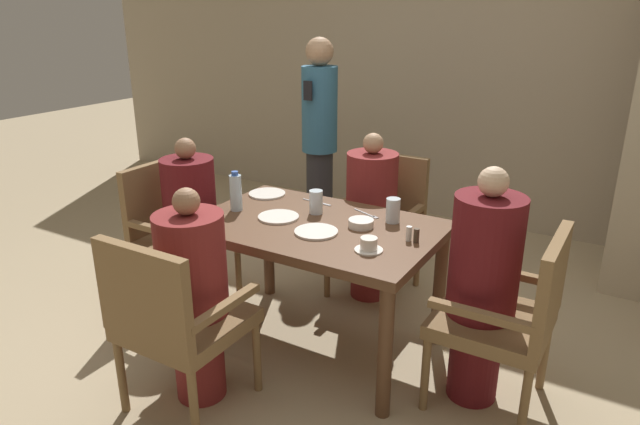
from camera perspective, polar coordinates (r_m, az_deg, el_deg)
The scene contains 24 objects.
ground_plane at distance 3.34m, azimuth -0.38°, elevation -12.86°, with size 16.00×16.00×0.00m, color tan.
wall_back at distance 5.04m, azimuth 14.32°, elevation 14.71°, with size 8.00×0.06×2.80m.
dining_table at distance 3.05m, azimuth -0.40°, elevation -2.83°, with size 1.28×0.84×0.73m.
chair_left_side at distance 3.70m, azimuth -14.24°, elevation -1.46°, with size 0.51×0.51×0.90m.
diner_in_left_chair at distance 3.59m, azimuth -12.75°, elevation -0.98°, with size 0.32×0.32×1.09m.
chair_far_side at distance 3.77m, azimuth 6.00°, elevation -0.54°, with size 0.51×0.51×0.90m.
diner_in_far_chair at distance 3.63m, azimuth 5.11°, elevation -0.29°, with size 0.32×0.32×1.09m.
chair_right_side at distance 2.77m, azimuth 18.49°, elevation -9.47°, with size 0.51×0.51×0.90m.
diner_in_right_chair at distance 2.75m, azimuth 15.91°, elevation -7.04°, with size 0.32×0.32×1.17m.
chair_near_corner at distance 2.68m, azimuth -14.42°, elevation -10.10°, with size 0.51×0.51×0.90m.
diner_in_near_chair at distance 2.74m, azimuth -12.48°, elevation -8.00°, with size 0.32×0.32×1.07m.
standing_host at distance 4.42m, azimuth -0.04°, elevation 7.57°, with size 0.27×0.31×1.60m.
plate_main_left at distance 2.89m, azimuth -0.39°, elevation -1.93°, with size 0.22×0.22×0.01m.
plate_main_right at distance 3.10m, azimuth -4.18°, elevation -0.44°, with size 0.22×0.22×0.01m.
plate_dessert_center at distance 3.49m, azimuth -5.31°, elevation 1.88°, with size 0.22×0.22×0.01m.
teacup_with_saucer at distance 2.68m, azimuth 4.90°, elevation -3.28°, with size 0.14×0.14×0.07m.
bowl_small at distance 2.97m, azimuth 4.12°, elevation -1.07°, with size 0.13×0.13×0.04m.
water_bottle at distance 3.21m, azimuth -8.42°, elevation 2.02°, with size 0.07×0.07×0.23m.
glass_tall_near at distance 3.04m, azimuth 7.31°, elevation 0.21°, with size 0.07×0.07×0.13m.
glass_tall_mid at distance 3.14m, azimuth -0.40°, elevation 1.06°, with size 0.07×0.07×0.13m.
salt_shaker at distance 2.82m, azimuth 8.88°, elevation -2.10°, with size 0.03×0.03×0.07m.
pepper_shaker at distance 2.81m, azimuth 9.62°, elevation -2.28°, with size 0.03×0.03×0.07m.
fork_beside_plate at distance 3.15m, azimuth 4.84°, elevation -0.21°, with size 0.18×0.09×0.00m.
knife_beside_plate at distance 3.33m, azimuth -0.19°, elevation 1.01°, with size 0.20×0.03×0.00m.
Camera 1 is at (1.45, -2.40, 1.82)m, focal length 32.00 mm.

